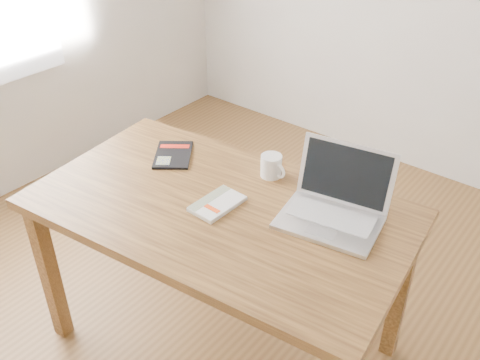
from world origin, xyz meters
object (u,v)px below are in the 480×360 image
Objects in this scene: black_guidebook at (173,155)px; coffee_mug at (272,166)px; laptop at (335,205)px; desk at (220,224)px; white_guidebook at (217,204)px.

black_guidebook is 2.19× the size of coffee_mug.
black_guidebook is 0.76m from laptop.
white_guidebook is at bearing -115.69° from desk.
white_guidebook is (-0.00, -0.01, 0.10)m from desk.
coffee_mug is (0.42, 0.14, 0.04)m from black_guidebook.
black_guidebook is 0.44m from coffee_mug.
coffee_mug reaches higher than black_guidebook.
desk is 0.42m from black_guidebook.
black_guidebook is (-0.38, 0.15, -0.00)m from white_guidebook.
white_guidebook is at bearing -83.97° from coffee_mug.
desk is 3.76× the size of laptop.
black_guidebook is at bearing -148.71° from coffee_mug.
black_guidebook is at bearing 152.65° from desk.
black_guidebook is at bearing 174.22° from laptop.
black_guidebook is 0.68× the size of laptop.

